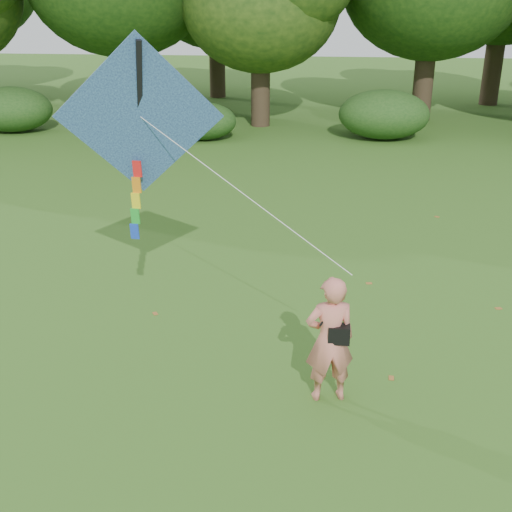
{
  "coord_description": "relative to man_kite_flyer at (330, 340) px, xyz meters",
  "views": [
    {
      "loc": [
        0.51,
        -7.47,
        5.5
      ],
      "look_at": [
        -0.42,
        2.0,
        1.5
      ],
      "focal_mm": 45.0,
      "sensor_mm": 36.0,
      "label": 1
    }
  ],
  "objects": [
    {
      "name": "ground",
      "position": [
        -0.78,
        -0.38,
        -0.96
      ],
      "size": [
        100.0,
        100.0,
        0.0
      ],
      "primitive_type": "plane",
      "color": "#265114",
      "rests_on": "ground"
    },
    {
      "name": "shrub_band",
      "position": [
        -1.5,
        17.22,
        -0.1
      ],
      "size": [
        39.15,
        3.22,
        1.88
      ],
      "color": "#264919",
      "rests_on": "ground"
    },
    {
      "name": "man_kite_flyer",
      "position": [
        0.0,
        0.0,
        0.0
      ],
      "size": [
        0.78,
        0.6,
        1.92
      ],
      "primitive_type": "imported",
      "rotation": [
        0.0,
        0.0,
        3.36
      ],
      "color": "#D87666",
      "rests_on": "ground"
    },
    {
      "name": "fallen_leaves",
      "position": [
        0.65,
        2.31,
        -0.95
      ],
      "size": [
        11.34,
        12.12,
        0.01
      ],
      "color": "brown",
      "rests_on": "ground"
    },
    {
      "name": "bystander_left",
      "position": [
        -8.67,
        17.96,
        0.03
      ],
      "size": [
        1.16,
        1.22,
        1.98
      ],
      "primitive_type": "imported",
      "rotation": [
        0.0,
        0.0,
        0.96
      ],
      "color": "#292B37",
      "rests_on": "ground"
    },
    {
      "name": "crossbody_bag",
      "position": [
        0.12,
        -0.03,
        0.13
      ],
      "size": [
        0.43,
        0.2,
        0.73
      ],
      "color": "black",
      "rests_on": "ground"
    },
    {
      "name": "flying_kite",
      "position": [
        -2.94,
        1.57,
        2.72
      ],
      "size": [
        4.43,
        2.01,
        3.23
      ],
      "color": "#2568A3",
      "rests_on": "ground"
    }
  ]
}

